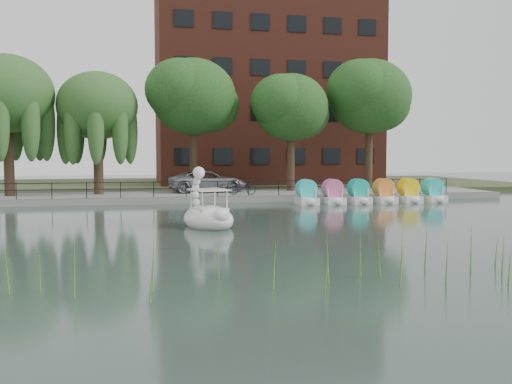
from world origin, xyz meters
name	(u,v)px	position (x,y,z in m)	size (l,w,h in m)	color
ground_plane	(265,231)	(0.00, 0.00, 0.00)	(120.00, 120.00, 0.00)	#3A4E47
promenade	(212,196)	(0.00, 16.00, 0.20)	(40.00, 6.00, 0.40)	gray
kerb	(218,200)	(0.00, 13.05, 0.20)	(40.00, 0.25, 0.40)	gray
land_strip	(191,185)	(0.00, 30.00, 0.18)	(60.00, 22.00, 0.36)	#47512D
railing	(218,185)	(0.00, 13.25, 1.15)	(32.00, 0.05, 1.00)	black
apartment_building	(265,86)	(7.00, 29.97, 9.36)	(20.00, 10.07, 18.00)	#4C1E16
willow_left	(7,94)	(-13.00, 16.50, 6.87)	(5.88, 5.88, 9.01)	#473323
willow_mid	(97,106)	(-7.50, 17.00, 6.25)	(5.32, 5.32, 8.15)	#473323
broadleaf_center	(193,97)	(-1.00, 18.00, 7.06)	(6.00, 6.00, 9.25)	#473323
broadleaf_right	(291,108)	(6.00, 17.50, 6.39)	(5.40, 5.40, 8.32)	#473323
broadleaf_far	(370,97)	(12.50, 18.50, 7.40)	(6.30, 6.30, 9.71)	#473323
minivan	(208,180)	(-0.11, 17.26, 1.27)	(6.25, 2.87, 1.74)	gray
bicycle	(242,187)	(1.82, 14.40, 0.90)	(1.72, 0.60, 1.00)	gray
swan_boat	(208,214)	(-2.12, 1.68, 0.56)	(2.69, 3.44, 2.56)	white
pedal_boat_row	(371,193)	(9.39, 10.86, 0.61)	(9.65, 1.70, 1.40)	white
reed_bank	(426,255)	(2.00, -9.50, 0.60)	(24.00, 2.40, 1.20)	#669938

